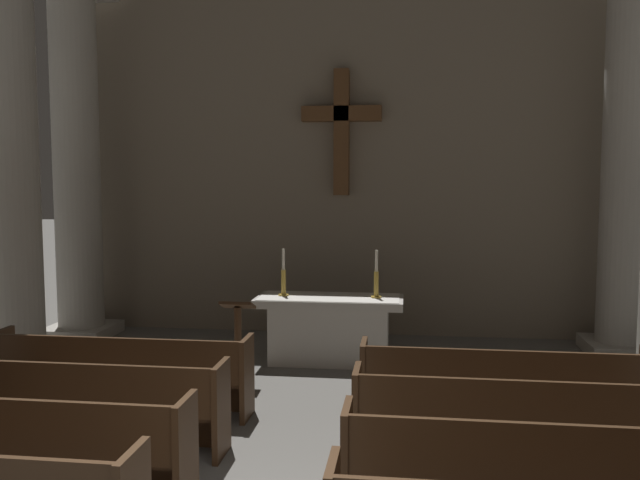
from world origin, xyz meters
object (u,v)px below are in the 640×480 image
pew_left_row_3 (76,403)px  candlestick_left (283,281)px  column_left_third (11,167)px  column_right_fourth (628,168)px  pew_left_row_4 (121,373)px  pew_right_row_4 (502,388)px  candlestick_right (376,282)px  pew_left_row_2 (15,445)px  pew_right_row_2 (542,474)px  altar (329,328)px  column_left_fourth (77,169)px  pew_right_row_3 (519,424)px  lectern (238,344)px

pew_left_row_3 → candlestick_left: bearing=67.1°
column_left_third → column_right_fourth: bearing=12.0°
pew_left_row_4 → candlestick_left: bearing=58.8°
pew_left_row_3 → pew_right_row_4: same height
candlestick_right → pew_left_row_2: bearing=-122.2°
pew_left_row_3 → pew_left_row_4: same height
candlestick_left → pew_left_row_4: bearing=-121.2°
pew_right_row_2 → altar: 5.10m
pew_left_row_2 → column_left_fourth: size_ratio=0.51×
pew_left_row_3 → candlestick_right: 4.63m
candlestick_left → candlestick_right: (1.40, 0.00, 0.00)m
pew_left_row_2 → column_left_fourth: column_left_fourth is taller
pew_right_row_2 → column_left_third: 8.11m
pew_right_row_2 → candlestick_right: bearing=108.0°
pew_left_row_4 → pew_right_row_4: size_ratio=1.00×
column_right_fourth → candlestick_left: size_ratio=8.50×
column_left_third → column_right_fourth: size_ratio=1.00×
pew_left_row_3 → column_left_third: 4.35m
pew_right_row_3 → column_right_fourth: size_ratio=0.51×
pew_right_row_2 → lectern: size_ratio=2.69×
pew_left_row_3 → column_right_fourth: 8.54m
pew_right_row_2 → column_right_fourth: 6.65m
pew_right_row_3 → candlestick_left: bearing=129.3°
candlestick_left → lectern: 1.44m
column_left_fourth → altar: size_ratio=2.75×
column_left_fourth → pew_right_row_3: bearing=-34.6°
pew_left_row_2 → column_right_fourth: 9.17m
pew_left_row_3 → column_left_fourth: (-2.34, 4.65, 2.46)m
pew_right_row_2 → altar: size_ratio=1.41×
pew_left_row_4 → candlestick_right: size_ratio=4.36×
column_left_third → column_left_fourth: size_ratio=1.00×
pew_right_row_3 → candlestick_left: 4.63m
column_right_fourth → altar: size_ratio=2.75×
column_right_fourth → candlestick_right: size_ratio=8.50×
column_right_fourth → column_left_third: bearing=-168.0°
pew_left_row_3 → column_left_fourth: bearing=116.7°
pew_left_row_2 → candlestick_left: (1.49, 4.60, 0.76)m
column_left_fourth → altar: column_left_fourth is taller
column_left_third → column_left_fourth: (0.00, 1.93, 0.00)m
candlestick_right → altar: bearing=-180.0°
pew_right_row_3 → lectern: 4.04m
pew_right_row_2 → pew_right_row_4: 2.13m
pew_right_row_2 → pew_right_row_4: (0.00, 2.13, 0.00)m
pew_right_row_3 → column_right_fourth: bearing=63.3°
pew_left_row_4 → pew_right_row_3: bearing=-13.7°
pew_right_row_3 → pew_left_row_2: bearing=-166.3°
pew_left_row_2 → pew_left_row_3: bearing=90.0°
column_left_fourth → lectern: size_ratio=5.24×
pew_right_row_3 → candlestick_right: (-1.49, 3.54, 0.76)m
altar → pew_right_row_3: bearing=-58.2°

